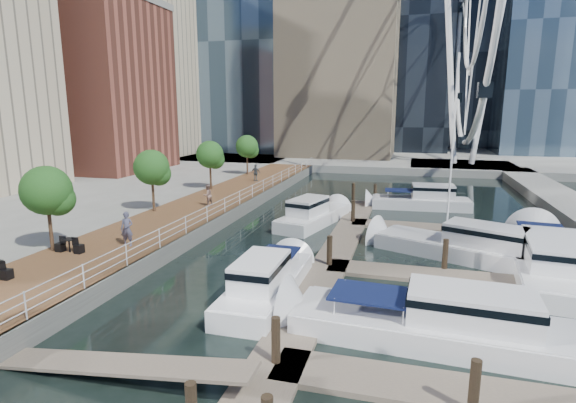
% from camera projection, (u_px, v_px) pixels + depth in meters
% --- Properties ---
extents(ground, '(520.00, 520.00, 0.00)m').
position_uv_depth(ground, '(218.00, 328.00, 17.67)').
color(ground, black).
rests_on(ground, ground).
extents(boardwalk, '(6.00, 60.00, 1.00)m').
position_uv_depth(boardwalk, '(190.00, 216.00, 34.08)').
color(boardwalk, brown).
rests_on(boardwalk, ground).
extents(seawall, '(0.25, 60.00, 1.00)m').
position_uv_depth(seawall, '(226.00, 219.00, 33.30)').
color(seawall, '#595954').
rests_on(seawall, ground).
extents(land_far, '(200.00, 114.00, 1.00)m').
position_uv_depth(land_far, '(383.00, 142.00, 113.93)').
color(land_far, gray).
rests_on(land_far, ground).
extents(pier, '(14.00, 12.00, 1.00)m').
position_uv_depth(pier, '(462.00, 167.00, 63.06)').
color(pier, gray).
rests_on(pier, ground).
extents(railing, '(0.10, 60.00, 1.05)m').
position_uv_depth(railing, '(225.00, 205.00, 33.12)').
color(railing, white).
rests_on(railing, boardwalk).
extents(floating_docks, '(16.00, 34.00, 2.60)m').
position_uv_depth(floating_docks, '(424.00, 256.00, 24.94)').
color(floating_docks, '#6D6051').
rests_on(floating_docks, ground).
extents(midrise_condos, '(19.00, 67.00, 28.00)m').
position_uv_depth(midrise_condos, '(32.00, 63.00, 49.03)').
color(midrise_condos, '#BCAD8E').
rests_on(midrise_condos, ground).
extents(street_trees, '(2.60, 42.60, 4.60)m').
position_uv_depth(street_trees, '(152.00, 167.00, 33.00)').
color(street_trees, '#3F2B1C').
rests_on(street_trees, ground).
extents(yacht_foreground, '(11.58, 3.72, 2.15)m').
position_uv_depth(yacht_foreground, '(432.00, 341.00, 16.72)').
color(yacht_foreground, silver).
rests_on(yacht_foreground, ground).
extents(pedestrian_near, '(0.77, 0.56, 1.94)m').
position_uv_depth(pedestrian_near, '(127.00, 229.00, 24.88)').
color(pedestrian_near, '#4B4B64').
rests_on(pedestrian_near, boardwalk).
extents(pedestrian_mid, '(0.94, 1.03, 1.72)m').
position_uv_depth(pedestrian_mid, '(207.00, 195.00, 35.26)').
color(pedestrian_mid, gray).
rests_on(pedestrian_mid, boardwalk).
extents(pedestrian_far, '(1.10, 0.56, 1.80)m').
position_uv_depth(pedestrian_far, '(256.00, 173.00, 47.57)').
color(pedestrian_far, '#394047').
rests_on(pedestrian_far, boardwalk).
extents(moored_yachts, '(19.02, 36.20, 11.50)m').
position_uv_depth(moored_yachts, '(447.00, 259.00, 25.86)').
color(moored_yachts, silver).
rests_on(moored_yachts, ground).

